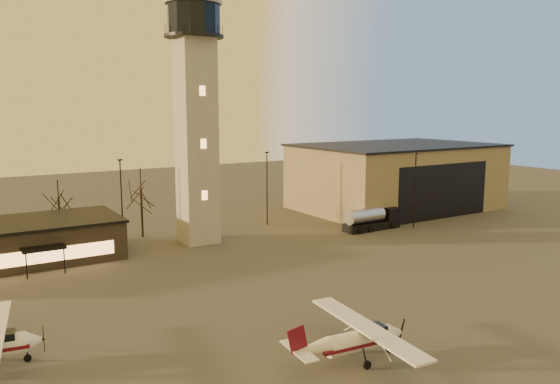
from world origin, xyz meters
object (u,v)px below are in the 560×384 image
Objects in this scene: control_tower at (196,106)px; cessna_front at (361,343)px; fuel_truck at (371,221)px; hangar at (396,176)px.

control_tower is 37.76m from cessna_front.
cessna_front is at bearing -95.98° from control_tower.
hangar is at bearing 35.27° from fuel_truck.
fuel_truck is at bearing 53.26° from cessna_front.
cessna_front is 38.35m from fuel_truck.
fuel_truck is (25.81, 28.36, 0.12)m from cessna_front.
cessna_front is (-3.60, -34.36, -15.24)m from control_tower.
cessna_front is (-39.60, -38.34, -4.07)m from hangar.
hangar is at bearing 49.65° from cessna_front.
control_tower is at bearing 89.60° from cessna_front.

